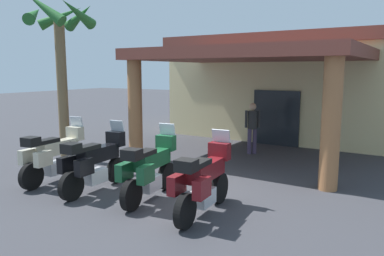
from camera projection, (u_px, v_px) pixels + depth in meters
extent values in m
plane|color=#38383D|center=(186.00, 194.00, 8.81)|extent=(80.00, 80.00, 0.00)
cube|color=beige|center=(300.00, 92.00, 16.76)|extent=(10.36, 6.21, 3.85)
cube|color=#1E2328|center=(276.00, 118.00, 14.44)|extent=(1.80, 0.18, 2.10)
cube|color=brown|center=(251.00, 55.00, 12.01)|extent=(7.07, 5.41, 0.35)
cylinder|color=#9E663D|center=(135.00, 110.00, 12.08)|extent=(0.45, 0.45, 3.17)
cylinder|color=#9E663D|center=(331.00, 125.00, 8.88)|extent=(0.45, 0.45, 3.17)
cube|color=brown|center=(302.00, 42.00, 16.43)|extent=(10.78, 6.63, 0.44)
cylinder|color=black|center=(77.00, 162.00, 10.44)|extent=(0.19, 0.67, 0.66)
cylinder|color=black|center=(31.00, 176.00, 9.06)|extent=(0.19, 0.67, 0.66)
cube|color=silver|center=(55.00, 168.00, 9.72)|extent=(0.36, 0.58, 0.32)
cube|color=beige|center=(58.00, 147.00, 9.78)|extent=(0.38, 1.17, 0.34)
cube|color=black|center=(47.00, 141.00, 9.43)|extent=(0.32, 0.62, 0.10)
cube|color=beige|center=(75.00, 133.00, 10.30)|extent=(0.46, 0.27, 0.36)
cube|color=#B2BCC6|center=(77.00, 123.00, 10.33)|extent=(0.41, 0.15, 0.36)
cube|color=beige|center=(28.00, 157.00, 9.24)|extent=(0.21, 0.45, 0.36)
cube|color=beige|center=(43.00, 159.00, 9.02)|extent=(0.21, 0.45, 0.36)
cube|color=black|center=(31.00, 142.00, 8.98)|extent=(0.38, 0.34, 0.22)
cylinder|color=black|center=(117.00, 170.00, 9.64)|extent=(0.16, 0.66, 0.66)
cylinder|color=black|center=(71.00, 186.00, 8.29)|extent=(0.16, 0.66, 0.66)
cube|color=silver|center=(95.00, 176.00, 8.94)|extent=(0.33, 0.57, 0.32)
cube|color=black|center=(99.00, 154.00, 8.99)|extent=(0.33, 1.16, 0.34)
cube|color=black|center=(88.00, 147.00, 8.65)|extent=(0.29, 0.61, 0.10)
cube|color=black|center=(115.00, 139.00, 9.50)|extent=(0.45, 0.25, 0.36)
cube|color=#B2BCC6|center=(117.00, 127.00, 9.53)|extent=(0.40, 0.13, 0.36)
cube|color=black|center=(67.00, 164.00, 8.48)|extent=(0.19, 0.44, 0.36)
cube|color=black|center=(84.00, 167.00, 8.23)|extent=(0.19, 0.44, 0.36)
cube|color=black|center=(71.00, 148.00, 8.21)|extent=(0.37, 0.33, 0.22)
cylinder|color=black|center=(167.00, 176.00, 9.10)|extent=(0.21, 0.67, 0.66)
cylinder|color=black|center=(131.00, 195.00, 7.70)|extent=(0.21, 0.67, 0.66)
cube|color=silver|center=(150.00, 183.00, 8.37)|extent=(0.38, 0.59, 0.32)
cube|color=#19512D|center=(153.00, 159.00, 8.43)|extent=(0.42, 1.17, 0.34)
cube|color=black|center=(145.00, 153.00, 8.08)|extent=(0.34, 0.63, 0.10)
cube|color=#19512D|center=(166.00, 143.00, 8.96)|extent=(0.46, 0.28, 0.36)
cube|color=#B2BCC6|center=(167.00, 131.00, 8.99)|extent=(0.41, 0.16, 0.36)
cube|color=#19512D|center=(124.00, 171.00, 7.88)|extent=(0.22, 0.46, 0.36)
cube|color=#19512D|center=(146.00, 174.00, 7.67)|extent=(0.22, 0.46, 0.36)
cube|color=black|center=(132.00, 154.00, 7.62)|extent=(0.39, 0.36, 0.22)
cylinder|color=black|center=(219.00, 188.00, 8.17)|extent=(0.16, 0.66, 0.66)
cylinder|color=black|center=(185.00, 211.00, 6.81)|extent=(0.16, 0.66, 0.66)
cube|color=silver|center=(203.00, 197.00, 7.46)|extent=(0.34, 0.57, 0.32)
cube|color=maroon|center=(207.00, 170.00, 7.51)|extent=(0.34, 1.16, 0.34)
cube|color=black|center=(199.00, 163.00, 7.17)|extent=(0.30, 0.61, 0.10)
cube|color=maroon|center=(219.00, 151.00, 8.03)|extent=(0.45, 0.26, 0.36)
cube|color=#B2BCC6|center=(221.00, 138.00, 8.05)|extent=(0.40, 0.13, 0.36)
cube|color=maroon|center=(177.00, 184.00, 6.99)|extent=(0.20, 0.45, 0.36)
cube|color=maroon|center=(202.00, 188.00, 6.76)|extent=(0.20, 0.45, 0.36)
cube|color=black|center=(186.00, 165.00, 6.73)|extent=(0.37, 0.33, 0.22)
cylinder|color=#3F334C|center=(249.00, 141.00, 12.99)|extent=(0.14, 0.14, 0.87)
cylinder|color=#3F334C|center=(255.00, 141.00, 13.01)|extent=(0.14, 0.14, 0.87)
cylinder|color=#262626|center=(253.00, 120.00, 12.89)|extent=(0.32, 0.32, 0.62)
cylinder|color=#262626|center=(246.00, 119.00, 12.85)|extent=(0.09, 0.09, 0.59)
cylinder|color=#262626|center=(259.00, 119.00, 12.91)|extent=(0.09, 0.09, 0.59)
sphere|color=tan|center=(253.00, 107.00, 12.82)|extent=(0.24, 0.24, 0.24)
cylinder|color=brown|center=(62.00, 91.00, 11.91)|extent=(0.32, 0.32, 4.40)
cone|color=#236028|center=(78.00, 13.00, 11.30)|extent=(0.57, 1.49, 0.87)
cone|color=#236028|center=(79.00, 17.00, 12.07)|extent=(1.50, 0.69, 0.85)
cone|color=#236028|center=(61.00, 17.00, 12.24)|extent=(1.29, 1.26, 0.92)
cone|color=#236028|center=(34.00, 14.00, 11.45)|extent=(1.19, 1.37, 0.82)
cone|color=#236028|center=(44.00, 7.00, 10.86)|extent=(1.41, 0.70, 1.13)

